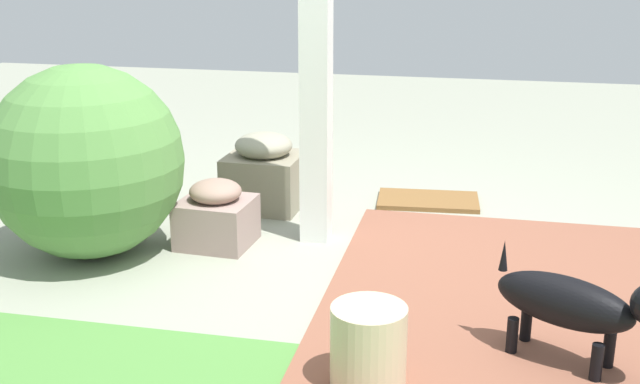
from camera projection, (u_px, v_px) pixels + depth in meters
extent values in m
plane|color=gray|center=(349.00, 257.00, 4.25)|extent=(12.00, 12.00, 0.00)
cube|color=brown|center=(518.00, 306.00, 3.66)|extent=(1.80, 2.40, 0.02)
cube|color=white|center=(316.00, 38.00, 4.18)|extent=(0.16, 0.16, 2.27)
cube|color=gray|center=(264.00, 181.00, 5.00)|extent=(0.47, 0.45, 0.34)
ellipsoid|color=gray|center=(264.00, 145.00, 4.93)|extent=(0.36, 0.36, 0.16)
cube|color=gray|center=(217.00, 222.00, 4.39)|extent=(0.41, 0.39, 0.26)
ellipsoid|color=gray|center=(215.00, 191.00, 4.34)|extent=(0.29, 0.29, 0.13)
sphere|color=#538741|center=(86.00, 162.00, 4.15)|extent=(1.03, 1.03, 1.03)
cylinder|color=#CA7A49|center=(115.00, 171.00, 5.37)|extent=(0.22, 0.22, 0.26)
cylinder|color=#457B3F|center=(111.00, 117.00, 5.26)|extent=(0.12, 0.12, 0.50)
ellipsoid|color=black|center=(564.00, 301.00, 3.10)|extent=(0.58, 0.42, 0.21)
cylinder|color=black|center=(609.00, 351.00, 3.10)|extent=(0.05, 0.05, 0.17)
cylinder|color=black|center=(596.00, 364.00, 3.01)|extent=(0.05, 0.05, 0.17)
cylinder|color=black|center=(526.00, 325.00, 3.31)|extent=(0.05, 0.05, 0.17)
cylinder|color=black|center=(512.00, 337.00, 3.21)|extent=(0.05, 0.05, 0.17)
cone|color=black|center=(504.00, 255.00, 3.22)|extent=(0.04, 0.04, 0.13)
cylinder|color=beige|center=(368.00, 348.00, 2.96)|extent=(0.29, 0.29, 0.33)
cube|color=brown|center=(428.00, 200.00, 5.13)|extent=(0.67, 0.43, 0.03)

